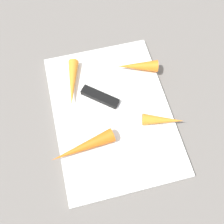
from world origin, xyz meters
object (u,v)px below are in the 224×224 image
(cutting_board, at_px, (112,113))
(carrot_shortest, at_px, (163,120))
(carrot_long, at_px, (73,83))
(knife, at_px, (105,99))
(carrot_short, at_px, (137,66))
(carrot_longest, at_px, (83,147))

(cutting_board, height_order, carrot_shortest, carrot_shortest)
(carrot_long, bearing_deg, cutting_board, 51.64)
(cutting_board, relative_size, knife, 2.17)
(cutting_board, bearing_deg, carrot_shortest, 63.25)
(carrot_short, bearing_deg, cutting_board, 61.59)
(carrot_shortest, relative_size, carrot_long, 0.77)
(carrot_long, bearing_deg, knife, 61.14)
(carrot_long, height_order, carrot_short, carrot_short)
(cutting_board, height_order, knife, knife)
(carrot_shortest, height_order, carrot_longest, carrot_longest)
(carrot_longest, xyz_separation_m, carrot_long, (-0.16, 0.01, -0.00))
(carrot_longest, distance_m, carrot_short, 0.24)
(cutting_board, distance_m, knife, 0.04)
(carrot_shortest, bearing_deg, knife, 159.01)
(cutting_board, height_order, carrot_longest, carrot_longest)
(knife, distance_m, carrot_long, 0.09)
(cutting_board, bearing_deg, carrot_longest, -48.75)
(carrot_longest, height_order, carrot_short, carrot_longest)
(cutting_board, bearing_deg, carrot_short, 138.13)
(cutting_board, relative_size, carrot_shortest, 3.99)
(knife, bearing_deg, carrot_long, 178.52)
(knife, distance_m, carrot_shortest, 0.14)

